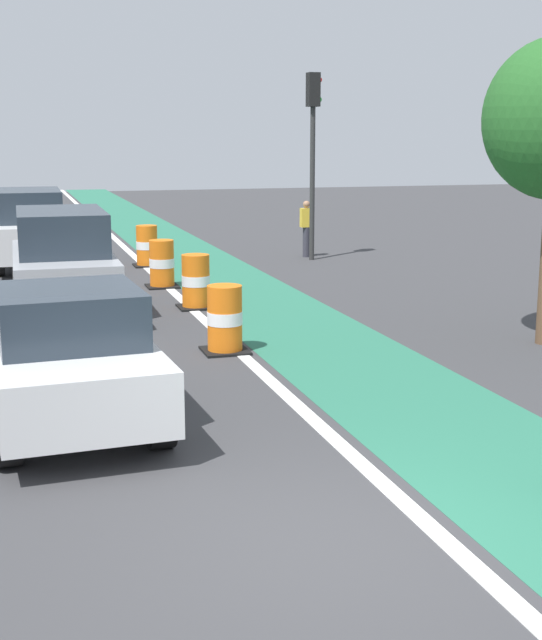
{
  "coord_description": "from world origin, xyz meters",
  "views": [
    {
      "loc": [
        -2.58,
        -6.66,
        3.44
      ],
      "look_at": [
        0.62,
        4.12,
        1.1
      ],
      "focal_mm": 49.92,
      "sensor_mm": 36.0,
      "label": 1
    }
  ],
  "objects_px": {
    "parked_sedan_nearest": "(69,357)",
    "traffic_barrel_front": "(225,320)",
    "parked_suv_third": "(30,228)",
    "traffic_barrel_back": "(162,264)",
    "parked_suv_second": "(63,262)",
    "traffic_barrel_far": "(147,246)",
    "pedestrian_crossing": "(306,227)",
    "traffic_barrel_mid": "(196,282)",
    "traffic_light_corner": "(313,133)"
  },
  "relations": [
    {
      "from": "parked_suv_second",
      "to": "traffic_barrel_front",
      "type": "relative_size",
      "value": 4.24
    },
    {
      "from": "parked_suv_second",
      "to": "traffic_barrel_far",
      "type": "distance_m",
      "value": 6.62
    },
    {
      "from": "traffic_barrel_front",
      "to": "traffic_barrel_back",
      "type": "distance_m",
      "value": 6.51
    },
    {
      "from": "parked_sedan_nearest",
      "to": "traffic_barrel_front",
      "type": "xyz_separation_m",
      "value": [
        2.66,
        3.0,
        -0.3
      ]
    },
    {
      "from": "traffic_barrel_back",
      "to": "pedestrian_crossing",
      "type": "distance_m",
      "value": 6.28
    },
    {
      "from": "parked_sedan_nearest",
      "to": "traffic_barrel_far",
      "type": "height_order",
      "value": "parked_sedan_nearest"
    },
    {
      "from": "parked_sedan_nearest",
      "to": "parked_suv_third",
      "type": "height_order",
      "value": "parked_suv_third"
    },
    {
      "from": "parked_sedan_nearest",
      "to": "traffic_light_corner",
      "type": "bearing_deg",
      "value": 59.54
    },
    {
      "from": "parked_suv_second",
      "to": "traffic_barrel_front",
      "type": "height_order",
      "value": "parked_suv_second"
    },
    {
      "from": "parked_sedan_nearest",
      "to": "traffic_barrel_front",
      "type": "height_order",
      "value": "parked_sedan_nearest"
    },
    {
      "from": "traffic_barrel_front",
      "to": "traffic_light_corner",
      "type": "xyz_separation_m",
      "value": [
        4.92,
        9.88,
        2.97
      ]
    },
    {
      "from": "parked_suv_second",
      "to": "pedestrian_crossing",
      "type": "bearing_deg",
      "value": 42.41
    },
    {
      "from": "pedestrian_crossing",
      "to": "traffic_barrel_far",
      "type": "bearing_deg",
      "value": -173.59
    },
    {
      "from": "traffic_barrel_front",
      "to": "parked_suv_second",
      "type": "bearing_deg",
      "value": 120.48
    },
    {
      "from": "parked_suv_second",
      "to": "parked_suv_third",
      "type": "distance_m",
      "value": 6.86
    },
    {
      "from": "traffic_barrel_mid",
      "to": "parked_suv_third",
      "type": "bearing_deg",
      "value": 113.57
    },
    {
      "from": "parked_suv_second",
      "to": "traffic_barrel_front",
      "type": "xyz_separation_m",
      "value": [
        2.28,
        -3.88,
        -0.5
      ]
    },
    {
      "from": "parked_sedan_nearest",
      "to": "parked_suv_second",
      "type": "height_order",
      "value": "parked_suv_second"
    },
    {
      "from": "parked_suv_second",
      "to": "traffic_barrel_back",
      "type": "height_order",
      "value": "parked_suv_second"
    },
    {
      "from": "traffic_barrel_mid",
      "to": "traffic_barrel_back",
      "type": "distance_m",
      "value": 2.71
    },
    {
      "from": "traffic_barrel_mid",
      "to": "traffic_light_corner",
      "type": "distance_m",
      "value": 8.17
    },
    {
      "from": "parked_sedan_nearest",
      "to": "parked_suv_third",
      "type": "xyz_separation_m",
      "value": [
        -0.04,
        13.72,
        0.2
      ]
    },
    {
      "from": "pedestrian_crossing",
      "to": "traffic_barrel_back",
      "type": "bearing_deg",
      "value": -140.75
    },
    {
      "from": "traffic_barrel_front",
      "to": "traffic_light_corner",
      "type": "bearing_deg",
      "value": 63.54
    },
    {
      "from": "parked_suv_second",
      "to": "pedestrian_crossing",
      "type": "relative_size",
      "value": 2.87
    },
    {
      "from": "parked_suv_third",
      "to": "traffic_barrel_far",
      "type": "bearing_deg",
      "value": -14.43
    },
    {
      "from": "parked_suv_second",
      "to": "traffic_barrel_front",
      "type": "bearing_deg",
      "value": -59.52
    },
    {
      "from": "traffic_barrel_far",
      "to": "parked_sedan_nearest",
      "type": "bearing_deg",
      "value": -102.77
    },
    {
      "from": "parked_suv_third",
      "to": "traffic_barrel_mid",
      "type": "xyz_separation_m",
      "value": [
        3.02,
        -6.91,
        -0.5
      ]
    },
    {
      "from": "parked_suv_third",
      "to": "parked_suv_second",
      "type": "bearing_deg",
      "value": -86.56
    },
    {
      "from": "traffic_light_corner",
      "to": "traffic_barrel_far",
      "type": "bearing_deg",
      "value": 179.02
    },
    {
      "from": "parked_suv_third",
      "to": "traffic_barrel_mid",
      "type": "height_order",
      "value": "parked_suv_third"
    },
    {
      "from": "parked_sedan_nearest",
      "to": "pedestrian_crossing",
      "type": "height_order",
      "value": "parked_sedan_nearest"
    },
    {
      "from": "parked_suv_second",
      "to": "traffic_barrel_mid",
      "type": "bearing_deg",
      "value": -1.42
    },
    {
      "from": "parked_suv_third",
      "to": "traffic_light_corner",
      "type": "xyz_separation_m",
      "value": [
        7.61,
        -0.84,
        2.47
      ]
    },
    {
      "from": "parked_suv_third",
      "to": "pedestrian_crossing",
      "type": "height_order",
      "value": "parked_suv_third"
    },
    {
      "from": "parked_sedan_nearest",
      "to": "pedestrian_crossing",
      "type": "xyz_separation_m",
      "value": [
        7.61,
        13.48,
        0.03
      ]
    },
    {
      "from": "parked_suv_second",
      "to": "parked_suv_third",
      "type": "xyz_separation_m",
      "value": [
        -0.41,
        6.85,
        0.0
      ]
    },
    {
      "from": "parked_suv_third",
      "to": "traffic_barrel_front",
      "type": "relative_size",
      "value": 4.24
    },
    {
      "from": "traffic_barrel_mid",
      "to": "pedestrian_crossing",
      "type": "xyz_separation_m",
      "value": [
        4.63,
        6.67,
        0.33
      ]
    },
    {
      "from": "parked_sedan_nearest",
      "to": "traffic_barrel_mid",
      "type": "height_order",
      "value": "parked_sedan_nearest"
    },
    {
      "from": "traffic_barrel_front",
      "to": "pedestrian_crossing",
      "type": "relative_size",
      "value": 0.68
    },
    {
      "from": "parked_sedan_nearest",
      "to": "pedestrian_crossing",
      "type": "relative_size",
      "value": 2.61
    },
    {
      "from": "parked_sedan_nearest",
      "to": "traffic_barrel_back",
      "type": "relative_size",
      "value": 3.85
    },
    {
      "from": "parked_sedan_nearest",
      "to": "traffic_barrel_back",
      "type": "distance_m",
      "value": 9.91
    },
    {
      "from": "parked_suv_third",
      "to": "traffic_barrel_back",
      "type": "relative_size",
      "value": 4.24
    },
    {
      "from": "traffic_barrel_front",
      "to": "traffic_barrel_back",
      "type": "relative_size",
      "value": 1.0
    },
    {
      "from": "traffic_barrel_back",
      "to": "traffic_light_corner",
      "type": "xyz_separation_m",
      "value": [
        4.82,
        3.37,
        2.97
      ]
    },
    {
      "from": "traffic_barrel_mid",
      "to": "traffic_barrel_far",
      "type": "bearing_deg",
      "value": 90.4
    },
    {
      "from": "parked_suv_third",
      "to": "traffic_light_corner",
      "type": "relative_size",
      "value": 0.91
    }
  ]
}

